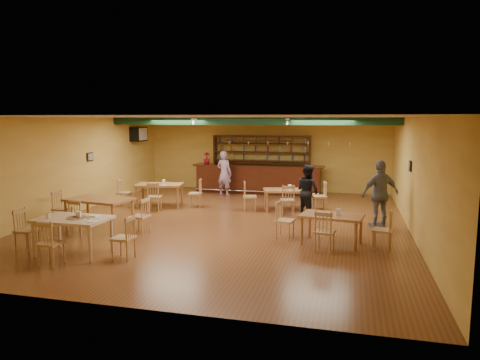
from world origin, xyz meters
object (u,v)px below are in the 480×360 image
(dining_table_c, at_px, (100,214))
(dining_table_a, at_px, (160,195))
(near_table, at_px, (74,236))
(dining_table_d, at_px, (331,229))
(dining_table_b, at_px, (285,200))
(patron_right_a, at_px, (308,191))
(bar_counter, at_px, (258,179))
(patron_bar, at_px, (224,173))

(dining_table_c, bearing_deg, dining_table_a, 93.28)
(near_table, bearing_deg, dining_table_d, 23.54)
(dining_table_b, xyz_separation_m, patron_right_a, (0.80, -0.80, 0.45))
(dining_table_c, distance_m, dining_table_d, 6.11)
(dining_table_a, distance_m, dining_table_c, 3.31)
(bar_counter, xyz_separation_m, dining_table_c, (-2.94, -6.77, -0.15))
(patron_bar, bearing_deg, bar_counter, -127.64)
(bar_counter, height_order, dining_table_b, bar_counter)
(dining_table_a, bearing_deg, bar_counter, 41.38)
(dining_table_b, distance_m, patron_bar, 3.55)
(patron_right_a, bearing_deg, dining_table_d, 148.60)
(bar_counter, relative_size, dining_table_d, 3.67)
(dining_table_a, xyz_separation_m, dining_table_c, (-0.25, -3.30, 0.04))
(near_table, distance_m, patron_right_a, 6.82)
(near_table, bearing_deg, dining_table_c, 108.99)
(bar_counter, relative_size, dining_table_a, 3.38)
(dining_table_a, bearing_deg, patron_right_a, -15.60)
(bar_counter, relative_size, patron_bar, 3.00)
(dining_table_d, height_order, patron_right_a, patron_right_a)
(patron_bar, bearing_deg, near_table, 99.48)
(bar_counter, distance_m, dining_table_a, 4.39)
(dining_table_c, height_order, near_table, dining_table_c)
(patron_bar, height_order, patron_right_a, patron_bar)
(dining_table_d, xyz_separation_m, patron_bar, (-4.34, 5.88, 0.51))
(dining_table_b, distance_m, near_table, 6.96)
(dining_table_b, bearing_deg, dining_table_c, -155.78)
(bar_counter, relative_size, dining_table_c, 3.10)
(dining_table_b, distance_m, patron_right_a, 1.22)
(near_table, height_order, patron_bar, patron_bar)
(dining_table_b, bearing_deg, bar_counter, 101.13)
(dining_table_c, relative_size, near_table, 1.10)
(dining_table_d, height_order, near_table, near_table)
(dining_table_d, height_order, patron_bar, patron_bar)
(dining_table_a, height_order, near_table, near_table)
(bar_counter, height_order, patron_right_a, patron_right_a)
(dining_table_a, xyz_separation_m, patron_bar, (1.52, 2.64, 0.48))
(dining_table_b, height_order, near_table, near_table)
(dining_table_a, xyz_separation_m, patron_right_a, (5.01, -0.41, 0.41))
(dining_table_a, height_order, patron_right_a, patron_right_a)
(bar_counter, relative_size, dining_table_b, 3.78)
(dining_table_b, bearing_deg, patron_bar, 124.81)
(dining_table_a, bearing_deg, dining_table_b, -5.64)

